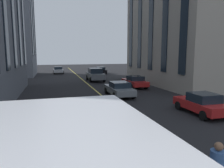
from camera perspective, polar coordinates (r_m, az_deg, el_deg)
The scene contains 9 objects.
lane_centre_line at distance 22.73m, azimuth -4.53°, elevation -1.74°, with size 80.00×0.16×0.01m.
car_grey_parked_a at distance 30.70m, azimuth -4.60°, elevation 2.63°, with size 4.70×2.14×1.88m.
car_grey_oncoming at distance 19.47m, azimuth 1.98°, elevation -1.30°, with size 4.40×1.95×1.37m.
car_red_parked_b at distance 14.90m, azimuth 23.29°, elevation -4.90°, with size 3.90×1.89×1.40m.
car_black_trailing at distance 42.40m, azimuth -3.21°, elevation 3.79°, with size 4.40×1.95×1.37m.
car_black_mid at distance 8.35m, azimuth 0.90°, elevation -14.26°, with size 4.40×1.95×1.37m.
car_white_near at distance 44.01m, azimuth -14.44°, elevation 3.70°, with size 4.40×1.95×1.37m.
car_red_far at distance 24.82m, azimuth 6.22°, elevation 0.70°, with size 4.40×1.95×1.37m.
building_right_near at distance 29.89m, azimuth 20.33°, elevation 13.55°, with size 17.04×11.08×13.94m.
Camera 1 is at (-1.96, 4.40, 3.88)m, focal length 33.51 mm.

